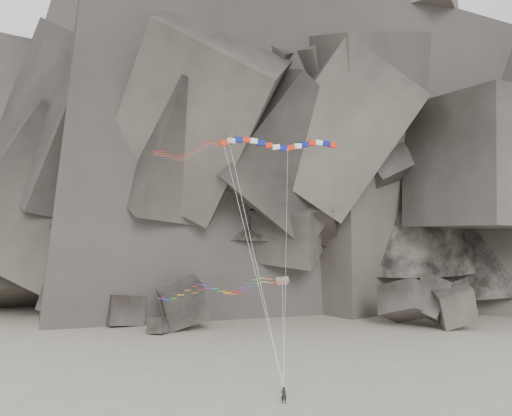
{
  "coord_description": "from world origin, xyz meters",
  "views": [
    {
      "loc": [
        3.97,
        -58.33,
        16.17
      ],
      "look_at": [
        2.04,
        6.0,
        18.41
      ],
      "focal_mm": 40.0,
      "sensor_mm": 36.0,
      "label": 1
    }
  ],
  "objects_px": {
    "parafoil_kite": "(216,289)",
    "pennant_kite": "(287,199)",
    "banner_kite": "(279,144)",
    "kite_flyer": "(284,394)",
    "delta_kite": "(187,151)"
  },
  "relations": [
    {
      "from": "banner_kite",
      "to": "parafoil_kite",
      "type": "relative_size",
      "value": 1.72
    },
    {
      "from": "kite_flyer",
      "to": "parafoil_kite",
      "type": "distance_m",
      "value": 13.67
    },
    {
      "from": "kite_flyer",
      "to": "parafoil_kite",
      "type": "relative_size",
      "value": 0.12
    },
    {
      "from": "kite_flyer",
      "to": "banner_kite",
      "type": "relative_size",
      "value": 0.07
    },
    {
      "from": "parafoil_kite",
      "to": "pennant_kite",
      "type": "distance_m",
      "value": 12.18
    },
    {
      "from": "delta_kite",
      "to": "banner_kite",
      "type": "xyz_separation_m",
      "value": [
        10.34,
        0.77,
        0.76
      ]
    },
    {
      "from": "kite_flyer",
      "to": "banner_kite",
      "type": "xyz_separation_m",
      "value": [
        -0.25,
        10.98,
        24.69
      ]
    },
    {
      "from": "parafoil_kite",
      "to": "delta_kite",
      "type": "bearing_deg",
      "value": 164.64
    },
    {
      "from": "delta_kite",
      "to": "pennant_kite",
      "type": "height_order",
      "value": "delta_kite"
    },
    {
      "from": "kite_flyer",
      "to": "banner_kite",
      "type": "height_order",
      "value": "banner_kite"
    },
    {
      "from": "banner_kite",
      "to": "parafoil_kite",
      "type": "bearing_deg",
      "value": -170.45
    },
    {
      "from": "parafoil_kite",
      "to": "pennant_kite",
      "type": "height_order",
      "value": "pennant_kite"
    },
    {
      "from": "delta_kite",
      "to": "kite_flyer",
      "type": "bearing_deg",
      "value": -59.01
    },
    {
      "from": "kite_flyer",
      "to": "delta_kite",
      "type": "height_order",
      "value": "delta_kite"
    },
    {
      "from": "banner_kite",
      "to": "pennant_kite",
      "type": "distance_m",
      "value": 7.82
    }
  ]
}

